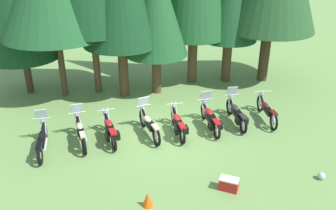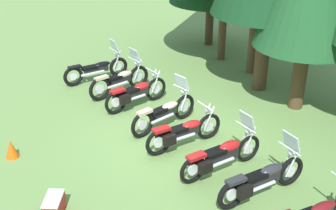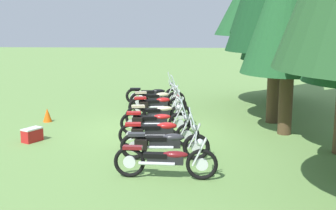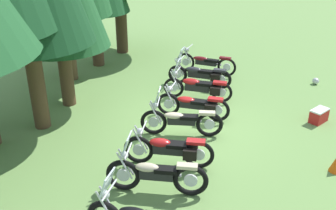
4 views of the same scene
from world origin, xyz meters
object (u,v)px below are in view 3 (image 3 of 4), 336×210
(motorcycle_1, at_px, (158,99))
(motorcycle_2, at_px, (157,104))
(motorcycle_3, at_px, (159,113))
(motorcycle_0, at_px, (154,94))
(motorcycle_7, at_px, (166,160))
(motorcycle_5, at_px, (158,131))
(picnic_cooler, at_px, (32,135))
(motorcycle_4, at_px, (154,121))
(motorcycle_6, at_px, (164,143))
(traffic_cone, at_px, (47,115))

(motorcycle_1, xyz_separation_m, motorcycle_2, (1.08, 0.02, -0.01))
(motorcycle_1, xyz_separation_m, motorcycle_3, (2.58, 0.22, -0.01))
(motorcycle_0, xyz_separation_m, motorcycle_7, (8.91, 0.99, 0.01))
(motorcycle_5, height_order, picnic_cooler, motorcycle_5)
(motorcycle_0, bearing_deg, motorcycle_4, -88.24)
(motorcycle_3, relative_size, motorcycle_6, 0.96)
(motorcycle_7, relative_size, traffic_cone, 5.01)
(motorcycle_3, xyz_separation_m, motorcycle_5, (2.47, 0.13, 0.01))
(motorcycle_5, bearing_deg, motorcycle_0, 91.93)
(picnic_cooler, bearing_deg, traffic_cone, -172.24)
(motorcycle_5, relative_size, traffic_cone, 4.83)
(motorcycle_6, xyz_separation_m, picnic_cooler, (-1.57, -4.03, -0.26))
(motorcycle_2, distance_m, motorcycle_5, 3.98)
(motorcycle_2, relative_size, motorcycle_6, 0.94)
(motorcycle_3, distance_m, picnic_cooler, 4.21)
(motorcycle_2, distance_m, motorcycle_7, 6.52)
(traffic_cone, bearing_deg, motorcycle_7, 39.43)
(motorcycle_1, bearing_deg, motorcycle_6, -95.76)
(motorcycle_3, relative_size, motorcycle_4, 1.00)
(motorcycle_6, bearing_deg, motorcycle_7, -85.93)
(motorcycle_0, height_order, motorcycle_4, motorcycle_0)
(motorcycle_1, xyz_separation_m, motorcycle_5, (5.05, 0.35, -0.00))
(motorcycle_1, relative_size, motorcycle_3, 0.99)
(picnic_cooler, relative_size, traffic_cone, 1.41)
(motorcycle_0, bearing_deg, motorcycle_1, -80.96)
(motorcycle_0, xyz_separation_m, traffic_cone, (3.44, -3.51, -0.20))
(motorcycle_3, distance_m, motorcycle_5, 2.48)
(motorcycle_1, height_order, motorcycle_2, motorcycle_1)
(motorcycle_4, xyz_separation_m, motorcycle_7, (3.86, 0.58, -0.00))
(motorcycle_1, relative_size, traffic_cone, 4.62)
(motorcycle_0, bearing_deg, motorcycle_2, -85.67)
(motorcycle_0, relative_size, motorcycle_4, 1.04)
(motorcycle_5, xyz_separation_m, motorcycle_7, (2.51, 0.36, -0.03))
(motorcycle_7, bearing_deg, motorcycle_5, 101.40)
(motorcycle_4, distance_m, motorcycle_7, 3.91)
(motorcycle_1, bearing_deg, motorcycle_4, -99.12)
(motorcycle_0, xyz_separation_m, motorcycle_6, (7.56, 0.86, 0.02))
(motorcycle_3, bearing_deg, motorcycle_7, -97.98)
(motorcycle_3, relative_size, picnic_cooler, 3.30)
(motorcycle_3, xyz_separation_m, motorcycle_4, (1.13, -0.09, -0.02))
(motorcycle_5, height_order, motorcycle_7, motorcycle_5)
(motorcycle_3, bearing_deg, motorcycle_5, -100.59)
(motorcycle_3, bearing_deg, picnic_cooler, -164.18)
(motorcycle_3, height_order, motorcycle_5, motorcycle_3)
(motorcycle_5, distance_m, motorcycle_7, 2.54)
(motorcycle_5, xyz_separation_m, traffic_cone, (-2.96, -4.14, -0.24))
(motorcycle_1, relative_size, motorcycle_2, 1.01)
(picnic_cooler, height_order, traffic_cone, traffic_cone)
(motorcycle_5, relative_size, picnic_cooler, 3.42)
(motorcycle_0, distance_m, motorcycle_7, 8.97)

